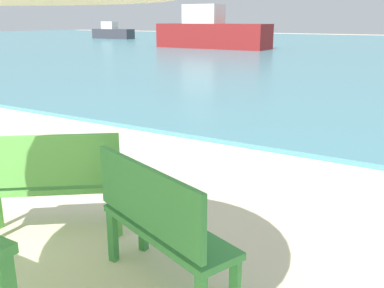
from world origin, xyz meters
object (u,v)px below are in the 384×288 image
Objects in this scene: boat_ferry at (113,32)px; bench_green_left at (158,220)px; boat_sailboat at (211,33)px; bench_green_right at (51,178)px.

bench_green_left is at bearing -47.79° from boat_ferry.
bench_green_left is 26.03m from boat_sailboat.
boat_sailboat reaches higher than bench_green_right.
bench_green_right is 0.27× the size of boat_ferry.
bench_green_left is 0.17× the size of boat_sailboat.
boat_ferry is at bearing 131.04° from bench_green_right.
bench_green_right is at bearing 172.33° from bench_green_left.
bench_green_right is at bearing -48.96° from boat_ferry.
bench_green_right is 25.29m from boat_sailboat.
boat_sailboat is at bearing 116.26° from bench_green_right.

